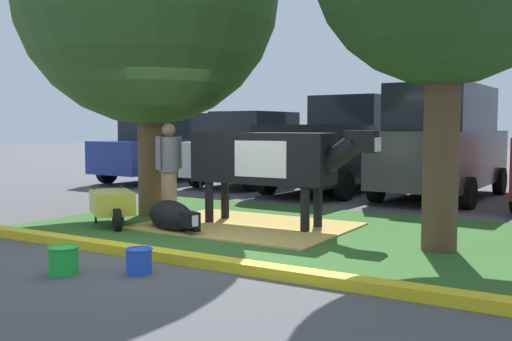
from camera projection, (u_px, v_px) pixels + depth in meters
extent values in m
plane|color=#4C4C4F|center=(185.00, 246.00, 7.84)|extent=(80.00, 80.00, 0.00)
cube|color=#2D5B23|center=(276.00, 229.00, 9.14)|extent=(7.59, 4.81, 0.02)
cube|color=yellow|center=(172.00, 256.00, 6.95)|extent=(8.79, 0.24, 0.12)
cube|color=tan|center=(246.00, 226.00, 9.27)|extent=(3.21, 2.42, 0.04)
cylinder|color=brown|center=(150.00, 151.00, 10.40)|extent=(0.43, 0.43, 2.34)
cylinder|color=#4C3823|center=(441.00, 150.00, 7.41)|extent=(0.45, 0.45, 2.64)
cube|color=black|center=(262.00, 158.00, 9.26)|extent=(2.32, 0.78, 0.80)
cube|color=white|center=(271.00, 158.00, 9.19)|extent=(0.92, 0.75, 0.56)
cylinder|color=black|center=(341.00, 153.00, 8.61)|extent=(0.64, 0.34, 0.58)
cube|color=black|center=(362.00, 141.00, 8.44)|extent=(0.45, 0.27, 0.32)
cube|color=white|center=(375.00, 144.00, 8.35)|extent=(0.13, 0.20, 0.20)
cylinder|color=black|center=(318.00, 207.00, 9.12)|extent=(0.14, 0.14, 0.72)
cylinder|color=black|center=(305.00, 210.00, 8.69)|extent=(0.14, 0.14, 0.72)
cylinder|color=black|center=(225.00, 200.00, 9.95)|extent=(0.14, 0.14, 0.72)
cylinder|color=black|center=(209.00, 203.00, 9.53)|extent=(0.14, 0.14, 0.72)
cylinder|color=black|center=(201.00, 171.00, 9.87)|extent=(0.06, 0.06, 0.70)
ellipsoid|color=black|center=(170.00, 216.00, 8.94)|extent=(1.20, 0.86, 0.48)
cube|color=black|center=(190.00, 220.00, 8.46)|extent=(0.34, 0.29, 0.22)
cube|color=silver|center=(194.00, 221.00, 8.36)|extent=(0.09, 0.12, 0.16)
cylinder|color=black|center=(192.00, 229.00, 8.78)|extent=(0.36, 0.23, 0.10)
cylinder|color=#9E7F5B|center=(169.00, 197.00, 9.81)|extent=(0.26, 0.26, 0.86)
cylinder|color=slate|center=(169.00, 154.00, 9.75)|extent=(0.34, 0.34, 0.59)
sphere|color=#8C664C|center=(169.00, 130.00, 9.72)|extent=(0.23, 0.23, 0.23)
cylinder|color=slate|center=(179.00, 152.00, 9.91)|extent=(0.09, 0.09, 0.56)
cylinder|color=slate|center=(158.00, 153.00, 9.59)|extent=(0.09, 0.09, 0.56)
cube|color=gold|center=(112.00, 202.00, 9.34)|extent=(1.08, 1.02, 0.36)
cylinder|color=black|center=(117.00, 220.00, 8.90)|extent=(0.35, 0.29, 0.36)
cylinder|color=black|center=(123.00, 216.00, 9.72)|extent=(0.04, 0.04, 0.24)
cylinder|color=black|center=(96.00, 217.00, 9.55)|extent=(0.04, 0.04, 0.24)
cylinder|color=black|center=(119.00, 190.00, 10.02)|extent=(0.45, 0.35, 0.23)
cylinder|color=black|center=(93.00, 191.00, 9.85)|extent=(0.45, 0.35, 0.23)
cylinder|color=green|center=(64.00, 261.00, 6.33)|extent=(0.32, 0.32, 0.30)
torus|color=green|center=(63.00, 247.00, 6.32)|extent=(0.34, 0.34, 0.02)
cylinder|color=blue|center=(139.00, 261.00, 6.39)|extent=(0.28, 0.28, 0.27)
torus|color=blue|center=(139.00, 249.00, 6.38)|extent=(0.31, 0.31, 0.02)
cube|color=navy|center=(165.00, 155.00, 17.14)|extent=(2.01, 4.48, 0.90)
cube|color=black|center=(164.00, 126.00, 17.08)|extent=(1.69, 2.27, 0.80)
cylinder|color=black|center=(175.00, 166.00, 18.86)|extent=(0.25, 0.65, 0.64)
cylinder|color=black|center=(218.00, 169.00, 17.86)|extent=(0.25, 0.65, 0.64)
cylinder|color=black|center=(107.00, 172.00, 16.49)|extent=(0.25, 0.65, 0.64)
cylinder|color=black|center=(153.00, 175.00, 15.49)|extent=(0.25, 0.65, 0.64)
cube|color=silver|center=(255.00, 157.00, 16.08)|extent=(2.01, 4.48, 0.90)
cube|color=black|center=(255.00, 126.00, 16.02)|extent=(1.69, 2.27, 0.80)
cylinder|color=black|center=(257.00, 169.00, 17.80)|extent=(0.25, 0.65, 0.64)
cylinder|color=black|center=(308.00, 171.00, 16.80)|extent=(0.25, 0.65, 0.64)
cylinder|color=black|center=(197.00, 175.00, 15.43)|extent=(0.25, 0.65, 0.64)
cylinder|color=black|center=(253.00, 179.00, 14.43)|extent=(0.25, 0.65, 0.64)
cube|color=black|center=(338.00, 156.00, 14.60)|extent=(2.26, 5.49, 1.10)
cube|color=black|center=(354.00, 115.00, 15.30)|extent=(1.92, 1.89, 1.00)
cube|color=black|center=(316.00, 130.00, 13.54)|extent=(2.03, 2.79, 0.24)
cylinder|color=black|center=(333.00, 172.00, 16.65)|extent=(0.25, 0.65, 0.64)
cylinder|color=black|center=(400.00, 175.00, 15.54)|extent=(0.25, 0.65, 0.64)
cylinder|color=black|center=(267.00, 181.00, 13.74)|extent=(0.25, 0.65, 0.64)
cylinder|color=black|center=(344.00, 186.00, 12.63)|extent=(0.25, 0.65, 0.64)
cube|color=#3D3D42|center=(442.00, 158.00, 13.05)|extent=(2.12, 4.69, 1.20)
cube|color=black|center=(443.00, 108.00, 12.97)|extent=(1.82, 3.28, 1.00)
cylinder|color=black|center=(421.00, 177.00, 14.86)|extent=(0.25, 0.65, 0.64)
cylinder|color=black|center=(500.00, 181.00, 13.81)|extent=(0.25, 0.65, 0.64)
cylinder|color=black|center=(376.00, 187.00, 12.38)|extent=(0.25, 0.65, 0.64)
cylinder|color=black|center=(468.00, 193.00, 11.33)|extent=(0.25, 0.65, 0.64)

